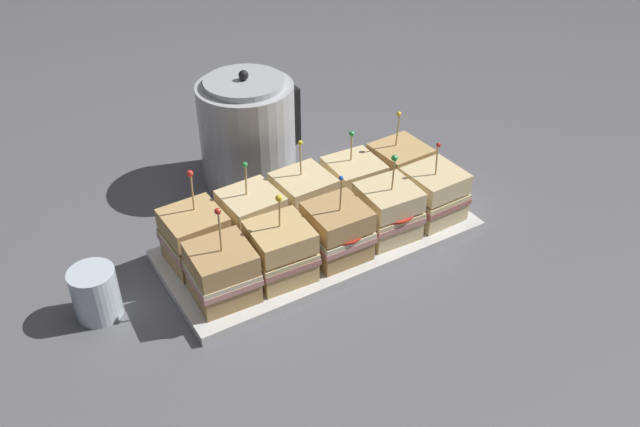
# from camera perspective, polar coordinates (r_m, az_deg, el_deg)

# --- Properties ---
(ground_plane) EXTENTS (6.00, 6.00, 0.00)m
(ground_plane) POSITION_cam_1_polar(r_m,az_deg,el_deg) (1.27, 0.00, -2.58)
(ground_plane) COLOR slate
(serving_platter) EXTENTS (0.59, 0.26, 0.02)m
(serving_platter) POSITION_cam_1_polar(r_m,az_deg,el_deg) (1.27, 0.00, -2.26)
(serving_platter) COLOR silver
(serving_platter) RESTS_ON ground_plane
(sandwich_front_far_left) EXTENTS (0.11, 0.11, 0.18)m
(sandwich_front_far_left) POSITION_cam_1_polar(r_m,az_deg,el_deg) (1.12, -8.24, -4.94)
(sandwich_front_far_left) COLOR tan
(sandwich_front_far_left) RESTS_ON serving_platter
(sandwich_front_left) EXTENTS (0.11, 0.11, 0.16)m
(sandwich_front_left) POSITION_cam_1_polar(r_m,az_deg,el_deg) (1.15, -3.34, -3.20)
(sandwich_front_left) COLOR tan
(sandwich_front_left) RESTS_ON serving_platter
(sandwich_front_center) EXTENTS (0.10, 0.11, 0.17)m
(sandwich_front_center) POSITION_cam_1_polar(r_m,az_deg,el_deg) (1.19, 1.42, -1.53)
(sandwich_front_center) COLOR tan
(sandwich_front_center) RESTS_ON serving_platter
(sandwich_front_right) EXTENTS (0.11, 0.11, 0.17)m
(sandwich_front_right) POSITION_cam_1_polar(r_m,az_deg,el_deg) (1.25, 5.74, 0.19)
(sandwich_front_right) COLOR beige
(sandwich_front_right) RESTS_ON serving_platter
(sandwich_front_far_right) EXTENTS (0.11, 0.11, 0.17)m
(sandwich_front_far_right) POSITION_cam_1_polar(r_m,az_deg,el_deg) (1.31, 9.54, 1.61)
(sandwich_front_far_right) COLOR beige
(sandwich_front_far_right) RESTS_ON serving_platter
(sandwich_back_far_left) EXTENTS (0.11, 0.11, 0.18)m
(sandwich_back_far_left) POSITION_cam_1_polar(r_m,az_deg,el_deg) (1.20, -10.46, -2.00)
(sandwich_back_far_left) COLOR tan
(sandwich_back_far_left) RESTS_ON serving_platter
(sandwich_back_left) EXTENTS (0.11, 0.11, 0.17)m
(sandwich_back_left) POSITION_cam_1_polar(r_m,az_deg,el_deg) (1.23, -5.75, -0.35)
(sandwich_back_left) COLOR beige
(sandwich_back_left) RESTS_ON serving_platter
(sandwich_back_center) EXTENTS (0.11, 0.11, 0.17)m
(sandwich_back_center) POSITION_cam_1_polar(r_m,az_deg,el_deg) (1.27, -1.42, 1.19)
(sandwich_back_center) COLOR beige
(sandwich_back_center) RESTS_ON serving_platter
(sandwich_back_right) EXTENTS (0.11, 0.11, 0.16)m
(sandwich_back_right) POSITION_cam_1_polar(r_m,az_deg,el_deg) (1.33, 2.85, 2.58)
(sandwich_back_right) COLOR beige
(sandwich_back_right) RESTS_ON serving_platter
(sandwich_back_far_right) EXTENTS (0.11, 0.11, 0.17)m
(sandwich_back_far_right) POSITION_cam_1_polar(r_m,az_deg,el_deg) (1.38, 6.71, 3.77)
(sandwich_back_far_right) COLOR tan
(sandwich_back_far_right) RESTS_ON serving_platter
(kettle_steel) EXTENTS (0.22, 0.20, 0.25)m
(kettle_steel) POSITION_cam_1_polar(r_m,az_deg,el_deg) (1.42, -6.10, 6.90)
(kettle_steel) COLOR #B7BABF
(kettle_steel) RESTS_ON ground_plane
(drinking_glass) EXTENTS (0.08, 0.08, 0.09)m
(drinking_glass) POSITION_cam_1_polar(r_m,az_deg,el_deg) (1.16, -18.39, -6.38)
(drinking_glass) COLOR silver
(drinking_glass) RESTS_ON ground_plane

